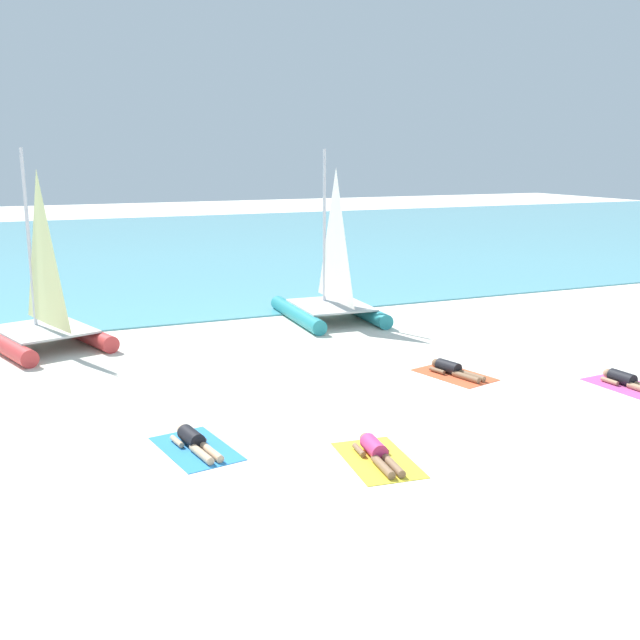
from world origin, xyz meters
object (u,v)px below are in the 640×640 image
sailboat_teal (330,295)px  towel_rightmost (629,387)px  sunbather_leftmost (194,441)px  sunbather_center_right (452,369)px  sailboat_red (42,318)px  sunbather_rightmost (627,381)px  towel_center_left (378,460)px  towel_center_right (454,375)px  sunbather_center_left (377,452)px  towel_leftmost (196,449)px

sailboat_teal → towel_rightmost: (3.41, -9.07, -0.79)m
sunbather_leftmost → sunbather_center_right: same height
sailboat_red → sunbather_rightmost: bearing=-54.5°
towel_center_left → towel_center_right: same height
sunbather_center_left → sunbather_center_right: size_ratio=1.01×
sunbather_center_right → sunbather_rightmost: 3.93m
sailboat_teal → sunbather_center_left: sailboat_teal is taller
sunbather_leftmost → sunbather_center_left: (2.79, -1.74, 0.00)m
sailboat_teal → sunbather_leftmost: size_ratio=3.41×
sunbather_center_left → sunbather_center_right: 5.50m
sunbather_center_right → sailboat_teal: bearing=78.1°
towel_center_left → sunbather_center_left: 0.14m
sunbather_leftmost → towel_center_right: 7.10m
sunbather_leftmost → sunbather_rightmost: bearing=-11.2°
towel_center_right → towel_rightmost: same height
sailboat_red → towel_leftmost: bearing=-94.4°
towel_center_right → sailboat_red: bearing=142.6°
sunbather_leftmost → towel_center_left: bearing=-42.2°
towel_rightmost → sunbather_leftmost: bearing=177.7°
sailboat_teal → sunbather_center_left: size_ratio=3.40×
sunbather_leftmost → sunbather_rightmost: (9.97, -0.33, 0.00)m
sailboat_teal → towel_center_left: bearing=-107.2°
towel_leftmost → towel_center_left: (2.78, -1.74, 0.00)m
sunbather_center_right → sunbather_rightmost: bearing=-50.6°
towel_center_left → sunbather_center_right: 5.55m
sunbather_center_left → sunbather_rightmost: (7.17, 1.41, 0.00)m
sailboat_red → sunbather_center_right: sailboat_red is taller
sunbather_leftmost → towel_rightmost: sunbather_leftmost is taller
sailboat_teal → sunbather_leftmost: sailboat_teal is taller
sunbather_center_right → towel_rightmost: size_ratio=0.82×
sailboat_teal → sunbather_center_right: (0.25, -6.66, -0.66)m
sailboat_red → sunbather_leftmost: bearing=-94.3°
sunbather_rightmost → sunbather_center_right: bearing=138.6°
sunbather_center_left → towel_rightmost: (7.18, 1.34, -0.13)m
sailboat_red → sunbather_center_left: size_ratio=3.42×
sunbather_center_left → towel_leftmost: bearing=155.1°
sunbather_leftmost → towel_center_left: size_ratio=0.82×
towel_center_left → sunbather_rightmost: 7.33m
sailboat_teal → sunbather_rightmost: 9.65m
sunbather_center_left → towel_center_right: sunbather_center_left is taller
sunbather_center_left → sunbather_center_right: same height
sailboat_red → towel_center_right: sailboat_red is taller
towel_center_left → sunbather_center_left: size_ratio=1.21×
sailboat_red → sunbather_rightmost: size_ratio=3.42×
sailboat_red → towel_center_left: size_ratio=2.82×
sailboat_teal → sunbather_center_left: (-3.77, -10.42, -0.66)m
towel_leftmost → sailboat_red: bearing=103.1°
towel_center_left → sunbather_rightmost: (7.18, 1.48, 0.13)m
sunbather_center_right → sunbather_center_left: bearing=-150.9°
towel_leftmost → towel_center_right: 7.11m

